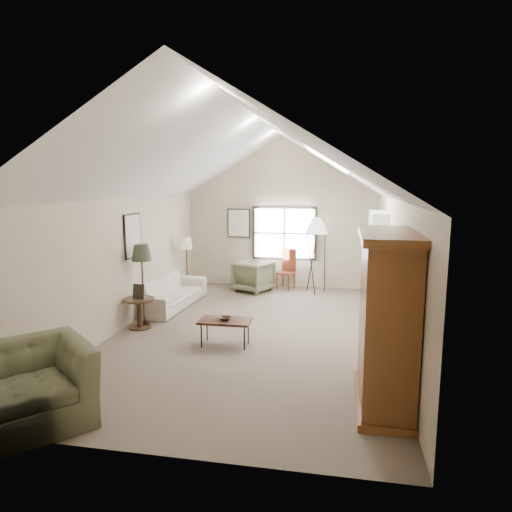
% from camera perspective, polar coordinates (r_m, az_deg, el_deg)
% --- Properties ---
extents(room_shell, '(5.01, 8.01, 4.00)m').
position_cam_1_polar(room_shell, '(8.23, -0.53, 12.07)').
color(room_shell, brown).
rests_on(room_shell, ground).
extents(window, '(1.72, 0.08, 1.42)m').
position_cam_1_polar(window, '(12.19, 3.57, 2.85)').
color(window, black).
rests_on(window, room_shell).
extents(skylight, '(0.80, 1.20, 0.52)m').
position_cam_1_polar(skylight, '(8.98, 8.97, 11.80)').
color(skylight, white).
rests_on(skylight, room_shell).
extents(wall_art, '(1.97, 3.71, 0.88)m').
position_cam_1_polar(wall_art, '(10.64, -8.45, 3.35)').
color(wall_art, black).
rests_on(wall_art, room_shell).
extents(armoire, '(0.60, 1.50, 2.20)m').
position_cam_1_polar(armoire, '(5.94, 16.01, -7.76)').
color(armoire, brown).
rests_on(armoire, ground).
extents(tv_alcove, '(0.32, 1.30, 2.10)m').
position_cam_1_polar(tv_alcove, '(9.83, 14.87, -0.74)').
color(tv_alcove, white).
rests_on(tv_alcove, ground).
extents(media_console, '(0.34, 1.18, 0.60)m').
position_cam_1_polar(media_console, '(10.01, 14.55, -5.54)').
color(media_console, '#382316').
rests_on(media_console, ground).
extents(tv_panel, '(0.05, 0.90, 0.55)m').
position_cam_1_polar(tv_panel, '(9.87, 14.69, -2.05)').
color(tv_panel, black).
rests_on(tv_panel, media_console).
extents(sofa, '(1.06, 2.40, 0.69)m').
position_cam_1_polar(sofa, '(10.57, -10.72, -4.38)').
color(sofa, beige).
rests_on(sofa, ground).
extents(armchair_near, '(1.87, 1.88, 0.92)m').
position_cam_1_polar(armchair_near, '(6.09, -26.98, -14.41)').
color(armchair_near, '#575B3F').
rests_on(armchair_near, ground).
extents(armchair_far, '(1.12, 1.14, 0.79)m').
position_cam_1_polar(armchair_far, '(11.79, -0.29, -2.55)').
color(armchair_far, '#5D5F42').
rests_on(armchair_far, ground).
extents(coffee_table, '(0.90, 0.51, 0.45)m').
position_cam_1_polar(coffee_table, '(8.01, -3.88, -9.52)').
color(coffee_table, '#372116').
rests_on(coffee_table, ground).
extents(bowl, '(0.22, 0.22, 0.05)m').
position_cam_1_polar(bowl, '(7.93, -3.90, -7.79)').
color(bowl, '#321B14').
rests_on(bowl, coffee_table).
extents(side_table, '(0.62, 0.62, 0.59)m').
position_cam_1_polar(side_table, '(9.16, -14.37, -6.94)').
color(side_table, '#342415').
rests_on(side_table, ground).
extents(side_chair, '(0.53, 0.53, 1.05)m').
position_cam_1_polar(side_chair, '(12.06, 3.75, -1.66)').
color(side_chair, brown).
rests_on(side_chair, ground).
extents(tripod_lamp, '(0.65, 0.65, 1.97)m').
position_cam_1_polar(tripod_lamp, '(11.59, 7.52, 0.13)').
color(tripod_lamp, white).
rests_on(tripod_lamp, ground).
extents(dark_lamp, '(0.42, 0.42, 1.64)m').
position_cam_1_polar(dark_lamp, '(9.21, -13.98, -3.46)').
color(dark_lamp, '#25291D').
rests_on(dark_lamp, ground).
extents(tan_lamp, '(0.31, 0.31, 1.47)m').
position_cam_1_polar(tan_lamp, '(11.59, -8.63, -1.13)').
color(tan_lamp, tan).
rests_on(tan_lamp, ground).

